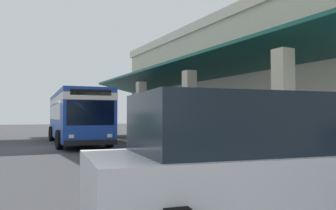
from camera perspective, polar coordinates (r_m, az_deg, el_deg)
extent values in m
plane|color=#38383A|center=(22.26, 2.42, -6.25)|extent=(120.00, 120.00, 0.00)
cube|color=#9E998E|center=(19.27, -3.57, -6.74)|extent=(29.38, 0.50, 0.12)
cube|color=beige|center=(24.84, 17.40, 2.57)|extent=(24.49, 11.65, 7.18)
cube|color=beige|center=(25.44, 17.31, 11.33)|extent=(24.79, 11.95, 0.60)
cube|color=beige|center=(28.13, -9.36, -1.31)|extent=(0.55, 0.55, 3.95)
cube|color=beige|center=(22.39, -4.50, -1.17)|extent=(0.55, 0.55, 3.95)
cube|color=beige|center=(16.92, 3.58, -0.91)|extent=(0.55, 0.55, 3.95)
cube|color=beige|center=(12.09, 18.68, -0.38)|extent=(0.55, 0.55, 3.95)
cube|color=#19594C|center=(20.40, 2.33, 5.45)|extent=(24.49, 3.16, 0.82)
cube|color=#19232D|center=(21.09, 6.22, -2.67)|extent=(20.57, 0.08, 2.40)
cube|color=#193D9E|center=(22.02, -15.03, -1.74)|extent=(11.19, 3.57, 2.75)
cube|color=silver|center=(22.05, -15.01, 0.66)|extent=(11.21, 3.59, 0.36)
cube|color=#19232D|center=(22.32, -15.12, -1.17)|extent=(9.44, 3.44, 0.90)
cube|color=#19232D|center=(16.61, -12.74, -1.27)|extent=(0.27, 2.24, 1.20)
cube|color=black|center=(16.64, -12.71, 2.07)|extent=(0.24, 1.94, 0.28)
cube|color=black|center=(16.52, -12.71, -6.13)|extent=(0.43, 2.46, 0.24)
cube|color=silver|center=(16.75, -9.72, -5.06)|extent=(0.08, 0.24, 0.16)
cube|color=silver|center=(16.46, -15.82, -5.07)|extent=(0.08, 0.24, 0.16)
cube|color=silver|center=(23.56, -15.44, 1.89)|extent=(2.56, 2.00, 0.24)
cylinder|color=black|center=(18.69, -9.81, -5.51)|extent=(1.00, 0.30, 1.00)
cylinder|color=black|center=(18.32, -17.66, -5.51)|extent=(1.00, 0.30, 1.00)
cylinder|color=black|center=(25.28, -13.03, -4.56)|extent=(1.00, 0.30, 1.00)
cylinder|color=black|center=(25.01, -18.83, -4.53)|extent=(1.00, 0.30, 1.00)
cube|color=silver|center=(5.14, 14.96, -12.08)|extent=(2.62, 5.03, 0.84)
cube|color=#19232D|center=(5.00, 13.92, -2.92)|extent=(2.16, 3.48, 0.80)
cylinder|color=black|center=(6.95, 21.80, -12.44)|extent=(0.76, 0.26, 0.76)
cylinder|color=black|center=(5.46, -6.17, -15.51)|extent=(0.76, 0.26, 0.76)
cylinder|color=navy|center=(13.36, 1.28, -7.29)|extent=(0.16, 0.16, 0.84)
cylinder|color=navy|center=(13.07, 2.40, -7.41)|extent=(0.16, 0.16, 0.84)
cube|color=#334C8C|center=(13.17, 1.83, -4.16)|extent=(0.34, 0.53, 0.63)
sphere|color=tan|center=(13.16, 1.83, -2.29)|extent=(0.23, 0.23, 0.23)
cylinder|color=#334C8C|center=(13.14, 0.53, -4.03)|extent=(0.09, 0.09, 0.57)
cylinder|color=#334C8C|center=(13.20, 3.13, -4.02)|extent=(0.09, 0.09, 0.57)
cube|color=#4C4742|center=(14.69, 10.67, -7.33)|extent=(0.71, 0.71, 0.56)
cylinder|color=#332319|center=(14.67, 10.66, -6.21)|extent=(0.60, 0.60, 0.02)
cylinder|color=brown|center=(14.63, 10.64, -3.03)|extent=(0.16, 0.16, 1.65)
ellipsoid|color=#1E6028|center=(14.24, 11.89, 0.83)|extent=(1.03, 0.22, 0.14)
ellipsoid|color=#1E6028|center=(14.84, 12.53, 0.74)|extent=(0.52, 1.07, 0.14)
ellipsoid|color=#1E6028|center=(14.99, 10.38, 1.03)|extent=(0.72, 0.51, 0.19)
ellipsoid|color=#1E6028|center=(14.67, 8.56, 0.66)|extent=(0.84, 0.95, 0.17)
ellipsoid|color=#1E6028|center=(14.38, 9.37, 0.85)|extent=(0.26, 0.84, 0.17)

